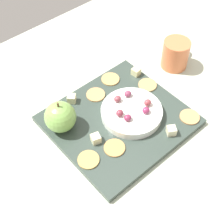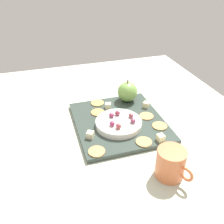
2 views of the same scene
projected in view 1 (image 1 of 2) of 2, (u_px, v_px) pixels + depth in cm
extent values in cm
cube|color=#B0BAA3|center=(131.00, 118.00, 87.24)|extent=(124.99, 95.86, 3.74)
cube|color=#34413A|center=(119.00, 120.00, 83.47)|extent=(32.39, 29.89, 1.53)
cylinder|color=white|center=(132.00, 112.00, 82.75)|extent=(15.44, 15.44, 2.08)
sphere|color=#7AAB4E|center=(60.00, 117.00, 78.25)|extent=(7.66, 7.66, 7.66)
cylinder|color=brown|center=(58.00, 105.00, 74.83)|extent=(0.50, 0.50, 1.20)
cube|color=beige|center=(171.00, 131.00, 79.12)|extent=(2.89, 2.89, 2.10)
cube|color=beige|center=(136.00, 72.00, 92.14)|extent=(2.34, 2.34, 2.10)
cube|color=beige|center=(72.00, 99.00, 85.70)|extent=(2.97, 2.97, 2.10)
cube|color=beige|center=(96.00, 139.00, 77.64)|extent=(2.62, 2.62, 2.10)
cylinder|color=tan|center=(88.00, 160.00, 74.98)|extent=(5.03, 5.03, 0.40)
cylinder|color=tan|center=(96.00, 95.00, 87.74)|extent=(5.03, 5.03, 0.40)
cylinder|color=tan|center=(110.00, 79.00, 91.44)|extent=(5.03, 5.03, 0.40)
cylinder|color=tan|center=(114.00, 148.00, 77.01)|extent=(5.03, 5.03, 0.40)
cylinder|color=tan|center=(190.00, 117.00, 82.91)|extent=(5.03, 5.03, 0.40)
cylinder|color=tan|center=(147.00, 85.00, 90.02)|extent=(5.03, 5.03, 0.40)
ellipsoid|color=#823651|center=(128.00, 94.00, 84.33)|extent=(1.90, 1.71, 1.54)
ellipsoid|color=brown|center=(120.00, 113.00, 80.19)|extent=(1.90, 1.71, 1.68)
ellipsoid|color=brown|center=(117.00, 99.00, 83.24)|extent=(1.90, 1.71, 1.54)
ellipsoid|color=#832947|center=(128.00, 118.00, 79.36)|extent=(1.90, 1.71, 1.52)
ellipsoid|color=#912E54|center=(146.00, 110.00, 80.78)|extent=(1.90, 1.71, 1.62)
ellipsoid|color=#963D43|center=(148.00, 103.00, 82.27)|extent=(1.90, 1.71, 1.77)
cylinder|color=#D97144|center=(175.00, 54.00, 94.37)|extent=(7.63, 7.63, 8.43)
torus|color=#D97144|center=(181.00, 44.00, 97.23)|extent=(4.00, 2.28, 4.00)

